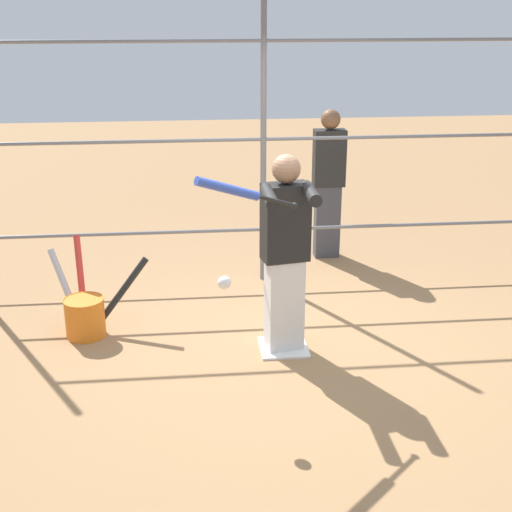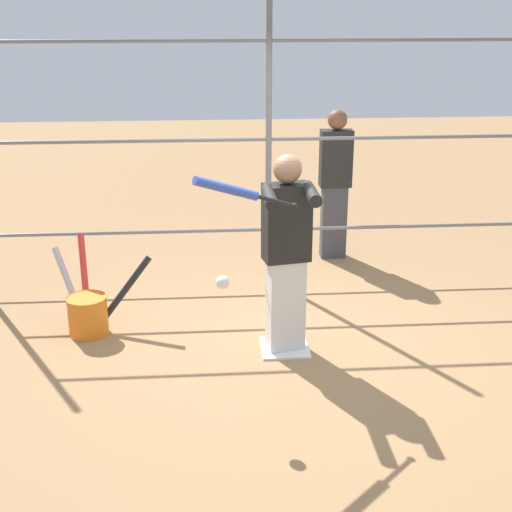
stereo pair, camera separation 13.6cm
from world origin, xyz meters
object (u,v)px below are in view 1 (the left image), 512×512
Objects in this scene: softball_in_flight at (224,283)px; bat_bucket at (86,312)px; batter at (285,249)px; bystander_behind_fence at (328,182)px; baseball_bat_swinging at (237,191)px.

bat_bucket is (1.15, -1.26, -0.74)m from softball_in_flight.
softball_in_flight is (0.54, 0.79, 0.05)m from batter.
softball_in_flight is 0.10× the size of bat_bucket.
batter is 17.39× the size of softball_in_flight.
bystander_behind_fence is (-1.34, -3.04, -0.08)m from softball_in_flight.
softball_in_flight is 3.33m from bystander_behind_fence.
bat_bucket is (1.26, -1.10, -1.35)m from baseball_bat_swinging.
baseball_bat_swinging is 0.81× the size of bat_bucket.
baseball_bat_swinging reaches higher than batter.
batter is at bearing -124.13° from softball_in_flight.
bat_bucket is at bearing -15.52° from batter.
batter is 0.96m from softball_in_flight.
baseball_bat_swinging reaches higher than bat_bucket.
bystander_behind_fence is (-2.49, -1.78, 0.66)m from bat_bucket.
baseball_bat_swinging is (0.43, 0.63, 0.66)m from batter.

